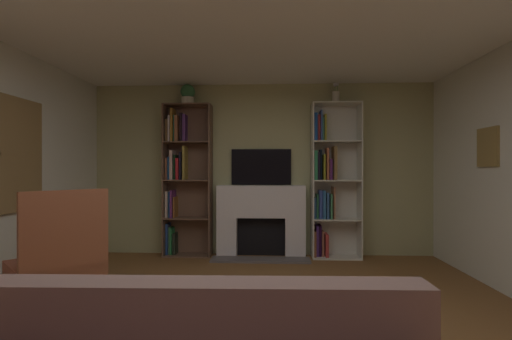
{
  "coord_description": "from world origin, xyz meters",
  "views": [
    {
      "loc": [
        0.17,
        -2.47,
        1.32
      ],
      "look_at": [
        0.0,
        1.18,
        1.31
      ],
      "focal_mm": 24.63,
      "sensor_mm": 36.0,
      "label": 1
    }
  ],
  "objects_px": {
    "bookshelf_left": "(183,176)",
    "vase_with_flowers": "(336,96)",
    "bookshelf_right": "(329,183)",
    "potted_plant": "(188,94)",
    "armchair": "(59,257)",
    "tv": "(261,167)",
    "fireplace": "(261,218)"
  },
  "relations": [
    {
      "from": "tv",
      "to": "vase_with_flowers",
      "type": "bearing_deg",
      "value": -6.09
    },
    {
      "from": "fireplace",
      "to": "tv",
      "type": "relative_size",
      "value": 1.56
    },
    {
      "from": "tv",
      "to": "potted_plant",
      "type": "bearing_deg",
      "value": -173.85
    },
    {
      "from": "potted_plant",
      "to": "armchair",
      "type": "relative_size",
      "value": 0.27
    },
    {
      "from": "vase_with_flowers",
      "to": "armchair",
      "type": "xyz_separation_m",
      "value": [
        -2.77,
        -2.36,
        -1.84
      ]
    },
    {
      "from": "tv",
      "to": "bookshelf_left",
      "type": "relative_size",
      "value": 0.4
    },
    {
      "from": "bookshelf_left",
      "to": "vase_with_flowers",
      "type": "relative_size",
      "value": 7.39
    },
    {
      "from": "bookshelf_right",
      "to": "fireplace",
      "type": "bearing_deg",
      "value": -179.56
    },
    {
      "from": "potted_plant",
      "to": "armchair",
      "type": "bearing_deg",
      "value": -102.93
    },
    {
      "from": "bookshelf_left",
      "to": "fireplace",
      "type": "bearing_deg",
      "value": -0.98
    },
    {
      "from": "tv",
      "to": "bookshelf_right",
      "type": "height_order",
      "value": "bookshelf_right"
    },
    {
      "from": "bookshelf_left",
      "to": "bookshelf_right",
      "type": "height_order",
      "value": "same"
    },
    {
      "from": "bookshelf_right",
      "to": "bookshelf_left",
      "type": "bearing_deg",
      "value": 179.67
    },
    {
      "from": "fireplace",
      "to": "armchair",
      "type": "bearing_deg",
      "value": -124.84
    },
    {
      "from": "tv",
      "to": "bookshelf_right",
      "type": "xyz_separation_m",
      "value": [
        1.02,
        -0.09,
        -0.24
      ]
    },
    {
      "from": "potted_plant",
      "to": "vase_with_flowers",
      "type": "distance_m",
      "value": 2.23
    },
    {
      "from": "potted_plant",
      "to": "armchair",
      "type": "height_order",
      "value": "potted_plant"
    },
    {
      "from": "bookshelf_right",
      "to": "potted_plant",
      "type": "xyz_separation_m",
      "value": [
        -2.14,
        -0.03,
        1.34
      ]
    },
    {
      "from": "vase_with_flowers",
      "to": "bookshelf_left",
      "type": "bearing_deg",
      "value": 178.96
    },
    {
      "from": "potted_plant",
      "to": "vase_with_flowers",
      "type": "bearing_deg",
      "value": 0.03
    },
    {
      "from": "bookshelf_right",
      "to": "vase_with_flowers",
      "type": "height_order",
      "value": "vase_with_flowers"
    },
    {
      "from": "bookshelf_left",
      "to": "vase_with_flowers",
      "type": "bearing_deg",
      "value": -1.04
    },
    {
      "from": "tv",
      "to": "vase_with_flowers",
      "type": "xyz_separation_m",
      "value": [
        1.11,
        -0.12,
        1.06
      ]
    },
    {
      "from": "bookshelf_right",
      "to": "potted_plant",
      "type": "relative_size",
      "value": 7.52
    },
    {
      "from": "potted_plant",
      "to": "vase_with_flowers",
      "type": "relative_size",
      "value": 0.98
    },
    {
      "from": "tv",
      "to": "bookshelf_right",
      "type": "bearing_deg",
      "value": -5.01
    },
    {
      "from": "vase_with_flowers",
      "to": "tv",
      "type": "bearing_deg",
      "value": 173.91
    },
    {
      "from": "bookshelf_right",
      "to": "vase_with_flowers",
      "type": "relative_size",
      "value": 7.39
    },
    {
      "from": "armchair",
      "to": "vase_with_flowers",
      "type": "bearing_deg",
      "value": 40.39
    },
    {
      "from": "fireplace",
      "to": "bookshelf_right",
      "type": "bearing_deg",
      "value": 0.44
    },
    {
      "from": "potted_plant",
      "to": "armchair",
      "type": "distance_m",
      "value": 3.07
    },
    {
      "from": "vase_with_flowers",
      "to": "potted_plant",
      "type": "bearing_deg",
      "value": -179.97
    }
  ]
}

